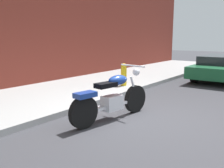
# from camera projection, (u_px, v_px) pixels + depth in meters

# --- Properties ---
(ground_plane) EXTENTS (60.00, 60.00, 0.00)m
(ground_plane) POSITION_uv_depth(u_px,v_px,m) (143.00, 119.00, 5.40)
(ground_plane) COLOR #38383D
(sidewalk) EXTENTS (25.47, 3.36, 0.14)m
(sidewalk) POSITION_uv_depth(u_px,v_px,m) (49.00, 96.00, 7.27)
(sidewalk) COLOR #999999
(sidewalk) RESTS_ON ground
(motorcycle) EXTENTS (2.20, 0.74, 1.15)m
(motorcycle) POSITION_uv_depth(u_px,v_px,m) (112.00, 98.00, 5.29)
(motorcycle) COLOR black
(motorcycle) RESTS_ON ground
(parked_car_green) EXTENTS (4.61, 1.92, 1.03)m
(parked_car_green) POSITION_uv_depth(u_px,v_px,m) (224.00, 67.00, 10.48)
(parked_car_green) COLOR black
(parked_car_green) RESTS_ON ground
(fire_hydrant) EXTENTS (0.20, 0.20, 0.91)m
(fire_hydrant) POSITION_uv_depth(u_px,v_px,m) (124.00, 76.00, 8.43)
(fire_hydrant) COLOR gold
(fire_hydrant) RESTS_ON ground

